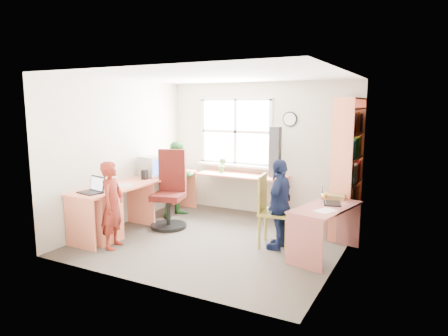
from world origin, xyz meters
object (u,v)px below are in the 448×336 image
object	(u,v)px
laptop_left	(93,189)
person_green	(179,179)
swivel_chair	(170,194)
person_red	(112,205)
person_navy	(280,204)
laptop_right	(329,200)
right_desk	(325,220)
bookshelf	(347,170)
potted_plant	(222,165)
wooden_chair	(270,208)
l_desk	(135,204)
crt_monitor	(151,166)
cd_tower	(275,152)

from	to	relation	value
laptop_left	person_green	world-z (taller)	person_green
swivel_chair	person_red	world-z (taller)	swivel_chair
swivel_chair	person_red	distance (m)	1.20
person_red	person_navy	world-z (taller)	person_navy
laptop_right	person_green	xyz separation A→B (m)	(-2.80, 0.58, -0.05)
right_desk	laptop_left	bearing A→B (deg)	-148.79
bookshelf	potted_plant	bearing A→B (deg)	174.00
wooden_chair	l_desk	bearing A→B (deg)	-176.19
l_desk	person_red	size ratio (longest dim) A/B	2.40
crt_monitor	laptop_right	world-z (taller)	crt_monitor
laptop_left	cd_tower	world-z (taller)	cd_tower
wooden_chair	crt_monitor	xyz separation A→B (m)	(-2.35, 0.33, 0.38)
swivel_chair	potted_plant	xyz separation A→B (m)	(0.34, 1.19, 0.34)
cd_tower	person_navy	size ratio (longest dim) A/B	0.69
laptop_right	person_red	xyz separation A→B (m)	(-2.72, -1.21, -0.11)
laptop_left	laptop_right	world-z (taller)	laptop_left
wooden_chair	cd_tower	size ratio (longest dim) A/B	1.17
swivel_chair	cd_tower	distance (m)	1.94
l_desk	laptop_right	bearing A→B (deg)	10.51
cd_tower	person_green	xyz separation A→B (m)	(-1.58, -0.62, -0.51)
crt_monitor	person_navy	world-z (taller)	person_navy
l_desk	swivel_chair	bearing A→B (deg)	58.77
bookshelf	cd_tower	world-z (taller)	bookshelf
right_desk	potted_plant	world-z (taller)	potted_plant
bookshelf	person_green	world-z (taller)	bookshelf
swivel_chair	cd_tower	world-z (taller)	cd_tower
person_navy	laptop_left	bearing A→B (deg)	-67.19
potted_plant	person_red	xyz separation A→B (m)	(-0.48, -2.39, -0.27)
right_desk	bookshelf	distance (m)	1.20
right_desk	person_red	bearing A→B (deg)	-146.01
laptop_right	right_desk	bearing A→B (deg)	164.48
wooden_chair	person_red	bearing A→B (deg)	-157.90
swivel_chair	cd_tower	size ratio (longest dim) A/B	1.45
laptop_left	cd_tower	xyz separation A→B (m)	(1.88, 2.39, 0.38)
laptop_left	cd_tower	distance (m)	3.06
bookshelf	laptop_left	size ratio (longest dim) A/B	5.55
l_desk	person_navy	distance (m)	2.30
l_desk	crt_monitor	distance (m)	0.92
right_desk	crt_monitor	world-z (taller)	crt_monitor
right_desk	laptop_left	size ratio (longest dim) A/B	3.34
cd_tower	person_green	size ratio (longest dim) A/B	0.65
l_desk	cd_tower	distance (m)	2.53
cd_tower	person_red	world-z (taller)	cd_tower
l_desk	laptop_right	xyz separation A→B (m)	(2.90, 0.54, 0.27)
bookshelf	cd_tower	distance (m)	1.32
potted_plant	person_navy	distance (m)	2.10
l_desk	wooden_chair	size ratio (longest dim) A/B	2.89
cd_tower	potted_plant	xyz separation A→B (m)	(-1.02, -0.03, -0.30)
swivel_chair	crt_monitor	xyz separation A→B (m)	(-0.55, 0.24, 0.39)
wooden_chair	crt_monitor	world-z (taller)	crt_monitor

